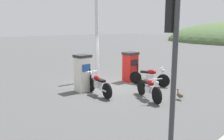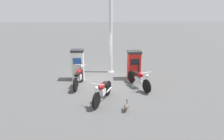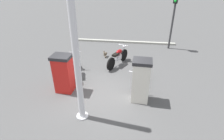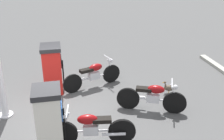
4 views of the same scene
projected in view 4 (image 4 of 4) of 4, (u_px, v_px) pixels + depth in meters
name	position (u px, v px, depth m)	size (l,w,h in m)	color
ground_plane	(64.00, 115.00, 7.94)	(120.00, 120.00, 0.00)	#4C4C4C
fuel_pump_near	(49.00, 122.00, 6.18)	(0.65, 0.69, 1.68)	silver
fuel_pump_far	(52.00, 69.00, 8.93)	(0.68, 0.75, 1.58)	red
motorcycle_near_pump	(92.00, 128.00, 6.62)	(2.04, 0.58, 0.97)	black
motorcycle_far_pump	(93.00, 74.00, 9.33)	(1.98, 0.90, 0.96)	black
motorcycle_extra	(152.00, 97.00, 7.98)	(1.88, 0.87, 0.97)	black
wandering_duck	(169.00, 88.00, 9.04)	(0.42, 0.26, 0.43)	brown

